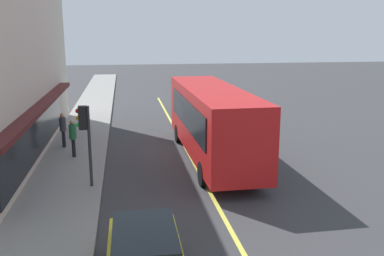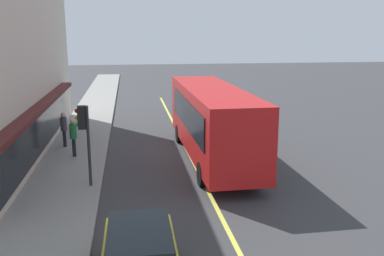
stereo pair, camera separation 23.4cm
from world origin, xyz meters
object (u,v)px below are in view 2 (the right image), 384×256
at_px(bus, 212,119).
at_px(pedestrian_near_storefront, 73,134).
at_px(traffic_light, 83,127).
at_px(car_silver, 194,102).
at_px(pedestrian_mid_block, 64,126).

xyz_separation_m(bus, pedestrian_near_storefront, (0.94, 6.62, -0.71)).
relative_size(traffic_light, car_silver, 0.73).
bearing_deg(traffic_light, pedestrian_near_storefront, 12.80).
xyz_separation_m(bus, car_silver, (12.57, -1.09, -1.24)).
bearing_deg(pedestrian_mid_block, car_silver, -40.86).
xyz_separation_m(traffic_light, pedestrian_mid_block, (6.13, 1.66, -1.27)).
bearing_deg(pedestrian_mid_block, bus, -111.24).
distance_m(bus, pedestrian_mid_block, 7.89).
bearing_deg(pedestrian_mid_block, pedestrian_near_storefront, -159.73).
distance_m(traffic_light, car_silver, 17.33).
xyz_separation_m(pedestrian_near_storefront, pedestrian_mid_block, (1.91, 0.70, -0.02)).
distance_m(car_silver, pedestrian_near_storefront, 13.97).
bearing_deg(traffic_light, bus, -59.88).
bearing_deg(car_silver, traffic_light, 156.93).
relative_size(bus, pedestrian_near_storefront, 6.01).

